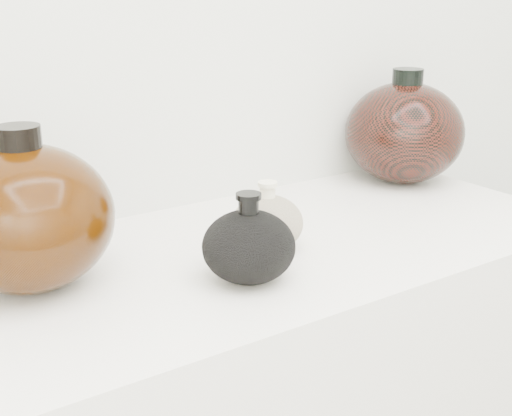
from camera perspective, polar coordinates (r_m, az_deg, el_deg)
black_gourd_vase at (r=0.99m, az=-0.59°, el=-3.05°), size 0.14×0.14×0.13m
cream_gourd_vase at (r=1.11m, az=0.92°, el=-1.16°), size 0.12×0.12×0.11m
left_round_pot at (r=1.00m, az=-17.89°, el=-0.70°), size 0.30×0.30×0.23m
right_round_pot at (r=1.49m, az=11.77°, el=5.96°), size 0.28×0.28×0.23m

